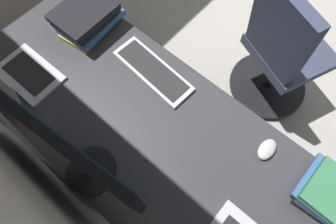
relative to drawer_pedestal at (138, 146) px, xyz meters
name	(u,v)px	position (x,y,z in m)	size (l,w,h in m)	color
floor_plane	(326,11)	(-0.30, -2.03, -0.35)	(5.76, 5.76, 0.00)	#B2ADA3
desk	(161,145)	(-0.16, -0.03, 0.32)	(2.01, 0.74, 0.73)	#38383D
drawer_pedestal	(138,146)	(0.00, 0.00, 0.00)	(0.40, 0.51, 0.69)	#38383D
monitor_primary	(73,154)	(-0.04, 0.25, 0.64)	(0.56, 0.20, 0.45)	black
laptop_leftmost	(17,76)	(0.52, 0.18, 0.43)	(0.31, 0.25, 0.20)	silver
keyboard_main	(153,71)	(0.09, -0.26, 0.39)	(0.43, 0.17, 0.02)	silver
mouse_main	(267,149)	(-0.52, -0.29, 0.40)	(0.06, 0.10, 0.03)	silver
book_stack_near	(332,195)	(-0.81, -0.29, 0.42)	(0.24, 0.23, 0.08)	black
book_stack_far	(87,18)	(0.51, -0.25, 0.45)	(0.25, 0.32, 0.13)	gold
office_chair	(280,56)	(-0.29, -0.97, 0.11)	(0.57, 0.61, 0.97)	#383D56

